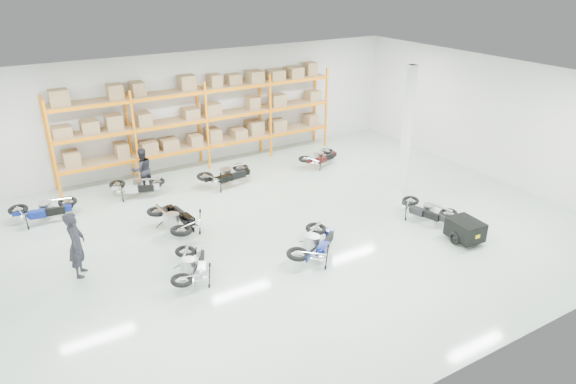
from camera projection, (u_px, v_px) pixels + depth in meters
room at (285, 162)px, 15.01m from camera, size 18.00×18.00×18.00m
pallet_rack at (202, 111)px, 20.07m from camera, size 11.28×0.98×3.62m
structural_column at (407, 130)px, 17.82m from camera, size 0.25×0.25×4.50m
moto_blue_centre at (315, 239)px, 14.21m from camera, size 2.02×1.86×1.20m
moto_silver_left at (191, 262)px, 13.23m from camera, size 1.43×1.86×1.08m
moto_black_far_left at (176, 216)px, 15.50m from camera, size 1.20×2.02×1.24m
moto_touring_right at (426, 206)px, 16.28m from camera, size 1.23×1.79×1.05m
trailer at (465, 230)px, 15.07m from camera, size 0.86×1.63×0.68m
moto_back_a at (43, 206)px, 16.24m from camera, size 1.85×1.09×1.13m
moto_back_b at (136, 183)px, 18.01m from camera, size 1.83×1.33×1.07m
moto_back_c at (226, 171)px, 18.89m from camera, size 1.88×1.06×1.17m
moto_back_d at (320, 154)px, 20.76m from camera, size 1.74×1.15×1.03m
person_left at (76, 244)px, 13.26m from camera, size 0.64×0.77×1.81m
person_back at (142, 170)px, 18.39m from camera, size 0.83×0.67×1.59m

